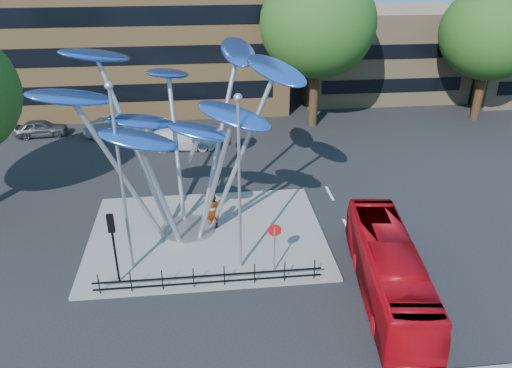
{
  "coord_description": "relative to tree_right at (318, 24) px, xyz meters",
  "views": [
    {
      "loc": [
        -0.92,
        -16.09,
        14.02
      ],
      "look_at": [
        1.33,
        4.0,
        3.91
      ],
      "focal_mm": 35.0,
      "sensor_mm": 36.0,
      "label": 1
    }
  ],
  "objects": [
    {
      "name": "ground",
      "position": [
        -8.0,
        -22.0,
        -8.04
      ],
      "size": [
        120.0,
        120.0,
        0.0
      ],
      "primitive_type": "plane",
      "color": "black",
      "rests_on": "ground"
    },
    {
      "name": "traffic_island",
      "position": [
        -9.0,
        -16.0,
        -7.96
      ],
      "size": [
        12.0,
        9.0,
        0.15
      ],
      "primitive_type": "cube",
      "color": "slate",
      "rests_on": "ground"
    },
    {
      "name": "low_building_near",
      "position": [
        8.0,
        8.0,
        -4.04
      ],
      "size": [
        15.0,
        8.0,
        8.0
      ],
      "primitive_type": "cube",
      "color": "#9C815C",
      "rests_on": "ground"
    },
    {
      "name": "tree_right",
      "position": [
        0.0,
        0.0,
        0.0
      ],
      "size": [
        8.8,
        8.8,
        12.11
      ],
      "color": "black",
      "rests_on": "ground"
    },
    {
      "name": "tree_far",
      "position": [
        14.0,
        0.0,
        -0.93
      ],
      "size": [
        8.0,
        8.0,
        10.81
      ],
      "color": "black",
      "rests_on": "ground"
    },
    {
      "name": "leaf_sculpture",
      "position": [
        -10.07,
        -15.32,
        -1.16
      ],
      "size": [
        12.72,
        9.54,
        9.51
      ],
      "color": "#9EA0A5",
      "rests_on": "traffic_island"
    },
    {
      "name": "street_lamp_left",
      "position": [
        -12.5,
        -18.5,
        -2.68
      ],
      "size": [
        0.36,
        0.36,
        8.8
      ],
      "color": "#9EA0A5",
      "rests_on": "traffic_island"
    },
    {
      "name": "street_lamp_right",
      "position": [
        -7.5,
        -19.0,
        -2.94
      ],
      "size": [
        0.36,
        0.36,
        8.3
      ],
      "color": "#9EA0A5",
      "rests_on": "traffic_island"
    },
    {
      "name": "traffic_light_island",
      "position": [
        -13.0,
        -19.5,
        -5.42
      ],
      "size": [
        0.28,
        0.18,
        3.42
      ],
      "color": "black",
      "rests_on": "traffic_island"
    },
    {
      "name": "no_entry_sign_island",
      "position": [
        -6.0,
        -19.48,
        -6.22
      ],
      "size": [
        0.6,
        0.1,
        2.45
      ],
      "color": "#9EA0A5",
      "rests_on": "traffic_island"
    },
    {
      "name": "pedestrian_railing_front",
      "position": [
        -9.0,
        -20.3,
        -7.48
      ],
      "size": [
        10.0,
        0.06,
        1.0
      ],
      "color": "black",
      "rests_on": "traffic_island"
    },
    {
      "name": "red_bus",
      "position": [
        -1.4,
        -21.53,
        -6.75
      ],
      "size": [
        3.29,
        9.45,
        2.58
      ],
      "primitive_type": "imported",
      "rotation": [
        0.0,
        0.0,
        -0.12
      ],
      "color": "#B60812",
      "rests_on": "ground"
    },
    {
      "name": "pedestrian",
      "position": [
        -8.66,
        -15.43,
        -6.9
      ],
      "size": [
        0.82,
        0.65,
        1.97
      ],
      "primitive_type": "imported",
      "rotation": [
        0.0,
        0.0,
        3.42
      ],
      "color": "gray",
      "rests_on": "traffic_island"
    },
    {
      "name": "parked_car_left",
      "position": [
        -21.39,
        -0.08,
        -7.38
      ],
      "size": [
        3.98,
        1.89,
        1.31
      ],
      "primitive_type": "imported",
      "rotation": [
        0.0,
        0.0,
        1.66
      ],
      "color": "#42454A",
      "rests_on": "ground"
    },
    {
      "name": "parked_car_mid",
      "position": [
        -15.5,
        -1.04,
        -7.26
      ],
      "size": [
        4.88,
        2.29,
        1.55
      ],
      "primitive_type": "imported",
      "rotation": [
        0.0,
        0.0,
        1.43
      ],
      "color": "#A8AAB0",
      "rests_on": "ground"
    },
    {
      "name": "parked_car_right",
      "position": [
        -10.57,
        -3.66,
        -7.3
      ],
      "size": [
        5.18,
        2.35,
        1.47
      ],
      "primitive_type": "imported",
      "rotation": [
        0.0,
        0.0,
        1.51
      ],
      "color": "silver",
      "rests_on": "ground"
    }
  ]
}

